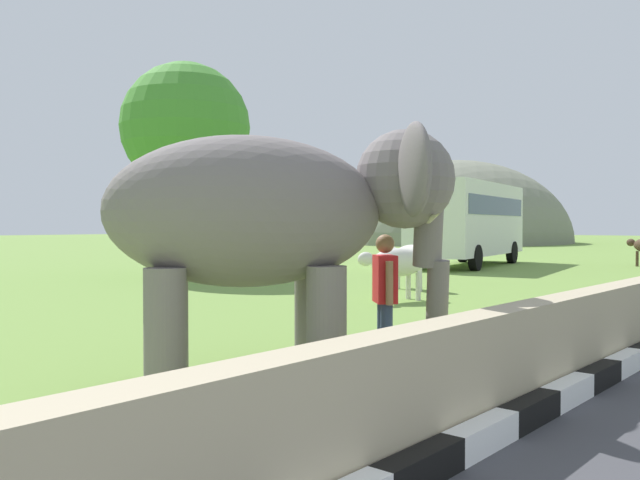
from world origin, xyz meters
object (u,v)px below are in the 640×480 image
object	(u,v)px
elephant	(277,215)
bus_white	(469,217)
cow_mid	(413,258)
person_handler	(385,294)
cow_near	(397,264)

from	to	relation	value
elephant	bus_white	distance (m)	22.05
cow_mid	bus_white	bearing A→B (deg)	20.69
bus_white	cow_mid	bearing A→B (deg)	-159.31
person_handler	cow_mid	world-z (taller)	person_handler
cow_near	cow_mid	world-z (taller)	same
bus_white	elephant	bearing A→B (deg)	-157.17
bus_white	cow_mid	xyz separation A→B (m)	(-10.39, -3.92, -1.21)
elephant	cow_near	size ratio (longest dim) A/B	2.04
cow_near	cow_mid	distance (m)	2.77
cow_mid	elephant	bearing A→B (deg)	-155.01
bus_white	person_handler	bearing A→B (deg)	-154.37
elephant	bus_white	xyz separation A→B (m)	(20.32, 8.55, 0.20)
elephant	cow_near	bearing A→B (deg)	24.88
bus_white	cow_near	distance (m)	13.92
elephant	cow_mid	bearing A→B (deg)	24.99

